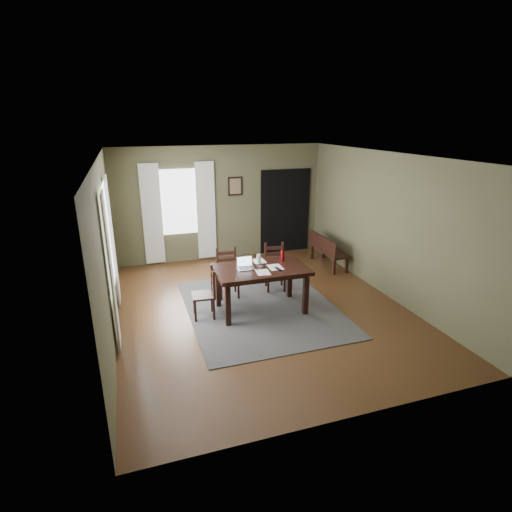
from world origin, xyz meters
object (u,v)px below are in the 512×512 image
object	(u,v)px
chair_back_right	(275,267)
laptop	(245,265)
dining_table	(261,273)
water_bottle	(283,255)
chair_back_left	(228,273)
chair_end	(206,294)
bench	(327,248)

from	to	relation	value
chair_back_right	laptop	xyz separation A→B (m)	(-0.84, -0.77, 0.41)
dining_table	water_bottle	size ratio (longest dim) A/B	6.67
chair_back_left	chair_back_right	world-z (taller)	chair_back_left
chair_end	laptop	bearing A→B (deg)	97.34
chair_back_right	water_bottle	bearing A→B (deg)	-87.30
dining_table	chair_back_left	size ratio (longest dim) A/B	1.74
bench	laptop	world-z (taller)	laptop
chair_end	bench	distance (m)	3.56
chair_end	water_bottle	world-z (taller)	water_bottle
dining_table	chair_back_left	xyz separation A→B (m)	(-0.40, 0.81, -0.26)
dining_table	bench	bearing A→B (deg)	38.61
dining_table	chair_end	xyz separation A→B (m)	(-0.97, 0.05, -0.28)
dining_table	chair_back_left	world-z (taller)	chair_back_left
chair_back_right	water_bottle	world-z (taller)	water_bottle
dining_table	chair_end	bearing A→B (deg)	177.43
chair_end	bench	world-z (taller)	chair_end
chair_back_left	chair_back_right	distance (m)	0.98
chair_end	laptop	world-z (taller)	laptop
chair_back_left	chair_back_right	xyz separation A→B (m)	(0.98, 0.03, -0.00)
dining_table	chair_back_left	distance (m)	0.94
chair_end	laptop	distance (m)	0.83
chair_end	dining_table	bearing A→B (deg)	92.45
chair_back_right	chair_back_left	bearing A→B (deg)	-166.50
chair_back_left	water_bottle	size ratio (longest dim) A/B	3.83
chair_back_right	bench	distance (m)	1.82
chair_back_left	water_bottle	bearing A→B (deg)	-29.45
bench	water_bottle	distance (m)	2.32
bench	laptop	distance (m)	2.97
chair_back_left	chair_back_right	bearing A→B (deg)	6.60
chair_end	bench	xyz separation A→B (m)	(3.16, 1.65, -0.00)
laptop	chair_back_left	bearing A→B (deg)	102.65
bench	water_bottle	world-z (taller)	water_bottle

